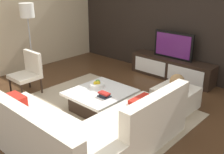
% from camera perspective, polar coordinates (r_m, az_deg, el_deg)
% --- Properties ---
extents(ground_plane, '(14.00, 14.00, 0.00)m').
position_cam_1_polar(ground_plane, '(4.86, -2.45, -7.82)').
color(ground_plane, '#4C301C').
extents(feature_wall_back, '(6.40, 0.12, 2.80)m').
position_cam_1_polar(feature_wall_back, '(6.52, 14.75, 12.04)').
color(feature_wall_back, black).
rests_on(feature_wall_back, ground).
extents(side_wall_left, '(0.12, 5.20, 2.80)m').
position_cam_1_polar(side_wall_left, '(7.06, -20.55, 12.07)').
color(side_wall_left, '#C6B28E').
rests_on(side_wall_left, ground).
extents(area_rug, '(3.13, 2.59, 0.01)m').
position_cam_1_polar(area_rug, '(4.92, -3.28, -7.38)').
color(area_rug, tan).
rests_on(area_rug, ground).
extents(media_console, '(2.06, 0.45, 0.50)m').
position_cam_1_polar(media_console, '(6.53, 12.55, 1.80)').
color(media_console, black).
rests_on(media_console, ground).
extents(television, '(0.99, 0.06, 0.63)m').
position_cam_1_polar(television, '(6.37, 12.95, 6.60)').
color(television, black).
rests_on(television, media_console).
extents(sectional_couch, '(2.34, 2.27, 0.84)m').
position_cam_1_polar(sectional_couch, '(3.87, -6.79, -11.15)').
color(sectional_couch, beige).
rests_on(sectional_couch, ground).
extents(coffee_table, '(0.99, 1.08, 0.38)m').
position_cam_1_polar(coffee_table, '(4.89, -2.49, -4.95)').
color(coffee_table, black).
rests_on(coffee_table, ground).
extents(accent_chair_near, '(0.55, 0.52, 0.87)m').
position_cam_1_polar(accent_chair_near, '(5.80, -17.42, 1.37)').
color(accent_chair_near, black).
rests_on(accent_chair_near, ground).
extents(floor_lamp, '(0.32, 0.32, 1.75)m').
position_cam_1_polar(floor_lamp, '(6.49, -17.62, 12.45)').
color(floor_lamp, '#A5A5AA').
rests_on(floor_lamp, ground).
extents(ottoman, '(0.70, 0.70, 0.40)m').
position_cam_1_polar(ottoman, '(5.11, 13.39, -4.40)').
color(ottoman, beige).
rests_on(ottoman, ground).
extents(fruit_bowl, '(0.28, 0.28, 0.14)m').
position_cam_1_polar(fruit_bowl, '(4.98, -3.18, -1.62)').
color(fruit_bowl, silver).
rests_on(fruit_bowl, coffee_table).
extents(decorative_ball, '(0.27, 0.27, 0.27)m').
position_cam_1_polar(decorative_ball, '(4.98, 13.71, -0.90)').
color(decorative_ball, '#997247').
rests_on(decorative_ball, ottoman).
extents(book_stack, '(0.21, 0.16, 0.08)m').
position_cam_1_polar(book_stack, '(4.58, -1.65, -3.82)').
color(book_stack, '#1E232D').
rests_on(book_stack, coffee_table).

